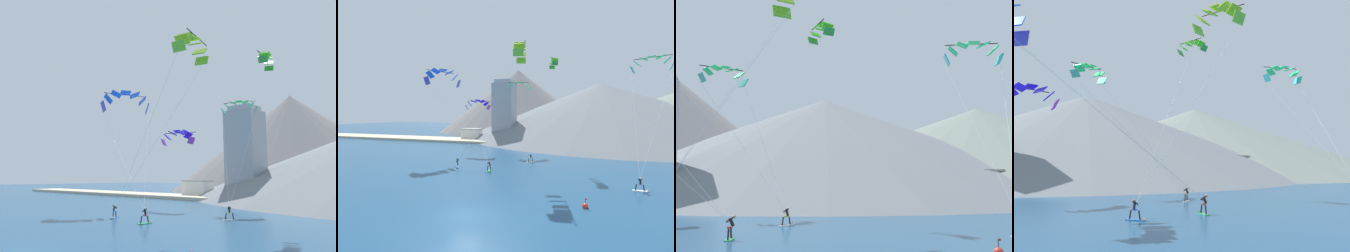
% 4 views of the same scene
% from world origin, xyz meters
% --- Properties ---
extents(kitesurfer_near_lead, '(1.17, 1.72, 1.65)m').
position_xyz_m(kitesurfer_near_lead, '(-9.84, 15.59, 0.45)').
color(kitesurfer_near_lead, '#337FDB').
rests_on(kitesurfer_near_lead, ground).
extents(kitesurfer_near_trail, '(1.66, 1.32, 1.68)m').
position_xyz_m(kitesurfer_near_trail, '(1.14, 23.42, 0.48)').
color(kitesurfer_near_trail, white).
rests_on(kitesurfer_near_trail, ground).
extents(kitesurfer_mid_center, '(0.80, 1.79, 1.74)m').
position_xyz_m(kitesurfer_mid_center, '(-3.82, 15.10, 0.52)').
color(kitesurfer_mid_center, '#33B266').
rests_on(kitesurfer_mid_center, ground).
extents(parafoil_kite_near_lead, '(11.51, 5.74, 18.48)m').
position_xyz_m(parafoil_kite_near_lead, '(0.34, 17.50, 18.71)').
color(parafoil_kite_near_lead, '#6FC62D').
extents(parafoil_kite_near_trail, '(8.46, 14.63, 15.50)m').
position_xyz_m(parafoil_kite_near_trail, '(-4.73, 36.18, 15.87)').
color(parafoil_kite_near_trail, teal).
extents(parafoil_kite_far_left, '(7.23, 14.58, 16.86)m').
position_xyz_m(parafoil_kite_far_left, '(20.27, 24.73, 17.15)').
color(parafoil_kite_far_left, '#32BAC1').
extents(parafoil_kite_distant_high_outer, '(2.06, 4.18, 1.60)m').
position_xyz_m(parafoil_kite_distant_high_outer, '(4.61, 26.67, 18.77)').
color(parafoil_kite_distant_high_outer, green).
extents(parafoil_kite_distant_low_drift, '(6.10, 2.95, 2.42)m').
position_xyz_m(parafoil_kite_distant_low_drift, '(-13.42, 31.29, 11.38)').
color(parafoil_kite_distant_low_drift, purple).
extents(shoreline_strip, '(180.00, 10.00, 0.70)m').
position_xyz_m(shoreline_strip, '(0.00, 48.85, 0.35)').
color(shoreline_strip, beige).
rests_on(shoreline_strip, ground).
extents(shore_building_harbour_front, '(10.13, 6.83, 5.23)m').
position_xyz_m(shore_building_harbour_front, '(13.13, 52.19, 2.63)').
color(shore_building_harbour_front, beige).
rests_on(shore_building_harbour_front, ground).
extents(shore_building_promenade_mid, '(6.62, 5.11, 4.04)m').
position_xyz_m(shore_building_promenade_mid, '(20.30, 51.13, 2.03)').
color(shore_building_promenade_mid, '#A89E8E').
rests_on(shore_building_promenade_mid, ground).
extents(shore_building_quay_west, '(6.41, 7.23, 5.47)m').
position_xyz_m(shore_building_quay_west, '(35.53, 51.58, 2.75)').
color(shore_building_quay_west, silver).
rests_on(shore_building_quay_west, ground).
extents(mountain_peak_central_summit, '(119.65, 119.65, 22.52)m').
position_xyz_m(mountain_peak_central_summit, '(18.28, 90.11, 11.26)').
color(mountain_peak_central_summit, slate).
rests_on(mountain_peak_central_summit, ground).
extents(mountain_peak_east_shoulder, '(128.19, 128.19, 22.20)m').
position_xyz_m(mountain_peak_east_shoulder, '(59.52, 92.27, 11.10)').
color(mountain_peak_east_shoulder, slate).
rests_on(mountain_peak_east_shoulder, ground).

